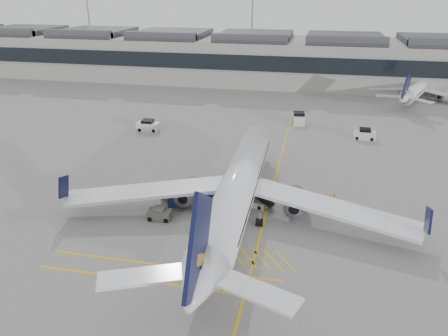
% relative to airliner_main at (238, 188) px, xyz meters
% --- Properties ---
extents(ground, '(220.00, 220.00, 0.00)m').
position_rel_airliner_main_xyz_m(ground, '(-6.95, -0.82, -3.28)').
color(ground, gray).
rests_on(ground, ground).
extents(terminal, '(200.00, 20.45, 12.40)m').
position_rel_airliner_main_xyz_m(terminal, '(-6.95, 71.10, 2.86)').
color(terminal, '#9E9E99').
rests_on(terminal, ground).
extents(light_masts, '(113.00, 0.60, 25.45)m').
position_rel_airliner_main_xyz_m(light_masts, '(-8.62, 85.18, 11.21)').
color(light_masts, slate).
rests_on(light_masts, ground).
extents(apron_markings, '(0.25, 60.00, 0.01)m').
position_rel_airliner_main_xyz_m(apron_markings, '(3.05, 9.18, -3.28)').
color(apron_markings, gold).
rests_on(apron_markings, ground).
extents(airliner_main, '(38.48, 42.05, 11.18)m').
position_rel_airliner_main_xyz_m(airliner_main, '(0.00, 0.00, 0.00)').
color(airliner_main, silver).
rests_on(airliner_main, ground).
extents(airliner_far, '(26.51, 29.31, 8.25)m').
position_rel_airliner_main_xyz_m(airliner_far, '(29.34, 60.15, -0.86)').
color(airliner_far, silver).
rests_on(airliner_far, ground).
extents(belt_loader, '(4.98, 2.86, 1.97)m').
position_rel_airliner_main_xyz_m(belt_loader, '(0.97, 2.91, -2.71)').
color(belt_loader, '#B9B7AF').
rests_on(belt_loader, ground).
extents(baggage_cart_a, '(2.14, 1.90, 1.94)m').
position_rel_airliner_main_xyz_m(baggage_cart_a, '(-0.14, 6.90, -2.24)').
color(baggage_cart_a, gray).
rests_on(baggage_cart_a, ground).
extents(baggage_cart_b, '(1.95, 1.72, 1.79)m').
position_rel_airliner_main_xyz_m(baggage_cart_b, '(-3.66, 1.53, -2.33)').
color(baggage_cart_b, gray).
rests_on(baggage_cart_b, ground).
extents(baggage_cart_c, '(1.70, 1.43, 1.72)m').
position_rel_airliner_main_xyz_m(baggage_cart_c, '(-8.86, 2.27, -2.36)').
color(baggage_cart_c, gray).
rests_on(baggage_cart_c, ground).
extents(baggage_cart_d, '(1.88, 1.60, 1.84)m').
position_rel_airliner_main_xyz_m(baggage_cart_d, '(-7.26, 0.13, -2.30)').
color(baggage_cart_d, gray).
rests_on(baggage_cart_d, ground).
extents(ramp_agent_a, '(0.72, 0.69, 1.66)m').
position_rel_airliner_main_xyz_m(ramp_agent_a, '(-4.09, 5.28, -2.45)').
color(ramp_agent_a, orange).
rests_on(ramp_agent_a, ground).
extents(ramp_agent_b, '(1.09, 0.96, 1.89)m').
position_rel_airliner_main_xyz_m(ramp_agent_b, '(-3.40, 5.23, -2.34)').
color(ramp_agent_b, '#E44D0C').
rests_on(ramp_agent_b, ground).
extents(pushback_tug, '(2.57, 1.65, 1.40)m').
position_rel_airliner_main_xyz_m(pushback_tug, '(-8.19, -2.77, -2.66)').
color(pushback_tug, '#595C4E').
rests_on(pushback_tug, ground).
extents(safety_cone_nose, '(0.32, 0.32, 0.45)m').
position_rel_airliner_main_xyz_m(safety_cone_nose, '(0.55, 18.07, -3.06)').
color(safety_cone_nose, '#F24C0A').
rests_on(safety_cone_nose, ground).
extents(safety_cone_engine, '(0.34, 0.34, 0.47)m').
position_rel_airliner_main_xyz_m(safety_cone_engine, '(10.68, 7.11, -3.05)').
color(safety_cone_engine, '#F24C0A').
rests_on(safety_cone_engine, ground).
extents(service_van_left, '(3.88, 2.05, 1.96)m').
position_rel_airliner_main_xyz_m(service_van_left, '(-20.90, 26.34, -2.41)').
color(service_van_left, silver).
rests_on(service_van_left, ground).
extents(service_van_mid, '(2.59, 4.34, 2.11)m').
position_rel_airliner_main_xyz_m(service_van_mid, '(4.62, 36.32, -2.34)').
color(service_van_mid, silver).
rests_on(service_van_mid, ground).
extents(service_van_right, '(3.55, 1.84, 1.81)m').
position_rel_airliner_main_xyz_m(service_van_right, '(15.80, 29.78, -2.48)').
color(service_van_right, silver).
rests_on(service_van_right, ground).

